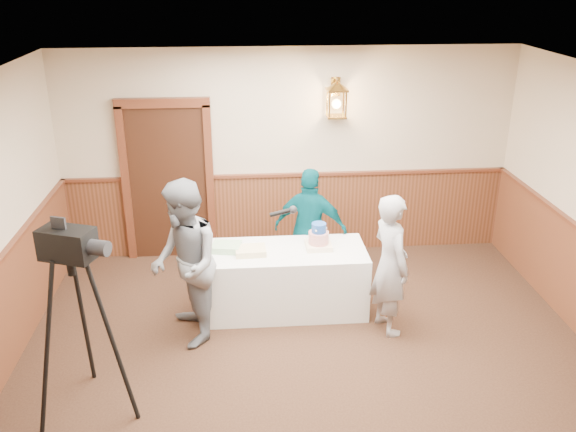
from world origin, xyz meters
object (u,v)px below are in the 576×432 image
object	(u,v)px
display_table	(287,280)
sheet_cake_yellow	(251,251)
baker	(390,264)
tv_camera_rig	(81,333)
sheet_cake_green	(226,247)
interviewer	(185,264)
assistant_p	(311,229)
tiered_cake	(319,238)

from	to	relation	value
display_table	sheet_cake_yellow	distance (m)	0.58
baker	tv_camera_rig	bearing A→B (deg)	94.02
display_table	sheet_cake_green	world-z (taller)	sheet_cake_green
interviewer	assistant_p	xyz separation A→B (m)	(1.43, 1.07, -0.13)
tiered_cake	baker	xyz separation A→B (m)	(0.70, -0.56, -0.08)
sheet_cake_green	baker	xyz separation A→B (m)	(1.74, -0.58, 0.00)
display_table	sheet_cake_green	xyz separation A→B (m)	(-0.68, 0.06, 0.41)
display_table	tiered_cake	xyz separation A→B (m)	(0.37, 0.04, 0.49)
display_table	assistant_p	bearing A→B (deg)	58.19
baker	assistant_p	world-z (taller)	baker
sheet_cake_green	interviewer	bearing A→B (deg)	-125.26
interviewer	baker	bearing A→B (deg)	77.06
assistant_p	sheet_cake_yellow	bearing A→B (deg)	57.12
baker	tv_camera_rig	xyz separation A→B (m)	(-2.97, -1.09, 0.01)
sheet_cake_yellow	baker	distance (m)	1.54
interviewer	tv_camera_rig	distance (m)	1.35
tiered_cake	tv_camera_rig	world-z (taller)	tv_camera_rig
interviewer	tiered_cake	bearing A→B (deg)	98.23
display_table	baker	bearing A→B (deg)	-26.13
sheet_cake_green	assistant_p	distance (m)	1.12
baker	sheet_cake_yellow	bearing A→B (deg)	56.27
sheet_cake_green	tv_camera_rig	size ratio (longest dim) A/B	0.18
sheet_cake_yellow	tv_camera_rig	size ratio (longest dim) A/B	0.19
tiered_cake	tv_camera_rig	distance (m)	2.81
sheet_cake_green	baker	world-z (taller)	baker
display_table	tiered_cake	bearing A→B (deg)	6.41
tiered_cake	tv_camera_rig	xyz separation A→B (m)	(-2.27, -1.65, -0.07)
display_table	interviewer	world-z (taller)	interviewer
baker	assistant_p	distance (m)	1.29
tiered_cake	sheet_cake_green	size ratio (longest dim) A/B	0.94
sheet_cake_green	baker	distance (m)	1.83
tiered_cake	sheet_cake_yellow	distance (m)	0.79
sheet_cake_yellow	tv_camera_rig	bearing A→B (deg)	-133.89
interviewer	assistant_p	bearing A→B (deg)	113.74
tv_camera_rig	assistant_p	bearing A→B (deg)	64.28
sheet_cake_yellow	tiered_cake	bearing A→B (deg)	7.07
tiered_cake	sheet_cake_yellow	world-z (taller)	tiered_cake
display_table	tv_camera_rig	size ratio (longest dim) A/B	1.01
sheet_cake_yellow	baker	bearing A→B (deg)	-17.62
display_table	interviewer	bearing A→B (deg)	-154.07
display_table	baker	xyz separation A→B (m)	(1.06, -0.52, 0.41)
sheet_cake_yellow	interviewer	bearing A→B (deg)	-145.20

